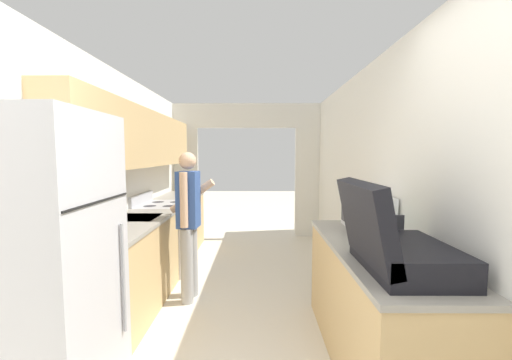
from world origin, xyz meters
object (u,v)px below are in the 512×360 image
at_px(range_oven, 164,236).
at_px(suitcase, 392,244).
at_px(microwave, 367,212).
at_px(person, 189,222).
at_px(refrigerator, 43,269).
at_px(book_stack, 371,240).

distance_m(range_oven, suitcase, 3.20).
xyz_separation_m(suitcase, microwave, (0.20, 0.99, 0.00)).
height_order(range_oven, person, person).
relative_size(refrigerator, microwave, 3.58).
bearing_deg(person, range_oven, 36.46).
distance_m(refrigerator, microwave, 2.43).
bearing_deg(range_oven, person, -58.64).
relative_size(range_oven, microwave, 2.05).
bearing_deg(range_oven, refrigerator, -89.19).
bearing_deg(book_stack, microwave, 74.64).
height_order(person, book_stack, person).
distance_m(person, book_stack, 1.86).
bearing_deg(range_oven, microwave, -31.94).
relative_size(refrigerator, suitcase, 2.65).
bearing_deg(book_stack, person, 148.42).
height_order(person, suitcase, person).
height_order(refrigerator, book_stack, refrigerator).
relative_size(range_oven, person, 0.65).
distance_m(person, microwave, 1.80).
xyz_separation_m(range_oven, suitcase, (2.04, -2.39, 0.59)).
xyz_separation_m(refrigerator, suitcase, (2.01, 0.02, 0.15)).
xyz_separation_m(range_oven, person, (0.54, -0.88, 0.39)).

